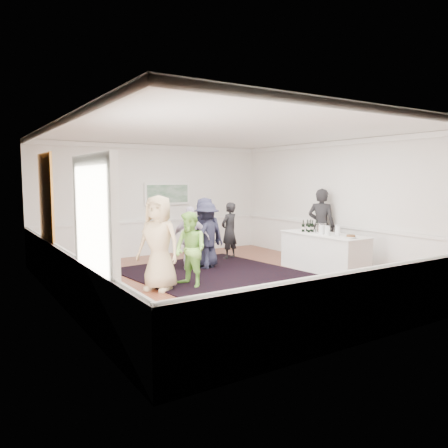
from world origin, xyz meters
TOP-DOWN VIEW (x-y plane):
  - floor at (0.00, 0.00)m, footprint 8.00×8.00m
  - ceiling at (0.00, 0.00)m, footprint 7.00×8.00m
  - wall_left at (-3.50, 0.00)m, footprint 0.02×8.00m
  - wall_right at (3.50, 0.00)m, footprint 0.02×8.00m
  - wall_back at (0.00, 4.00)m, footprint 7.00×0.02m
  - wall_front at (0.00, -4.00)m, footprint 7.00×0.02m
  - wainscoting at (0.00, 0.00)m, footprint 7.00×8.00m
  - mirror at (-3.45, 1.30)m, footprint 0.05×1.25m
  - doorway at (-3.45, -1.90)m, footprint 0.10×1.78m
  - landscape_painting at (0.40, 3.95)m, footprint 1.44×0.06m
  - area_rug at (0.15, 0.43)m, footprint 4.04×5.04m
  - serving_table at (2.45, -0.39)m, footprint 0.86×2.25m
  - bartender at (3.20, 0.46)m, footprint 0.74×0.85m
  - guest_tan at (-1.59, 0.13)m, footprint 1.02×1.11m
  - guest_green at (-0.93, 0.03)m, footprint 0.75×0.88m
  - guest_lilac at (-0.14, 1.48)m, footprint 0.96×0.84m
  - guest_dark_a at (0.26, 1.43)m, footprint 1.22×0.95m
  - guest_dark_b at (1.47, 2.25)m, footprint 0.66×0.54m
  - guest_navy at (0.32, 1.60)m, footprint 1.02×0.99m
  - wine_bottles at (2.47, 0.12)m, footprint 0.42×0.27m
  - juice_pitchers at (2.41, -0.58)m, footprint 0.33×0.45m
  - ice_bucket at (2.45, -0.27)m, footprint 0.26×0.26m
  - nut_bowl at (2.37, -1.27)m, footprint 0.24×0.24m

SIDE VIEW (x-z plane):
  - floor at x=0.00m, z-range 0.00..0.00m
  - area_rug at x=0.15m, z-range 0.00..0.02m
  - serving_table at x=2.45m, z-range 0.00..0.92m
  - wainscoting at x=0.00m, z-range 0.00..1.00m
  - guest_green at x=-0.93m, z-range 0.00..1.55m
  - guest_lilac at x=-0.14m, z-range 0.00..1.55m
  - guest_dark_b at x=1.47m, z-range 0.00..1.57m
  - guest_dark_a at x=0.26m, z-range 0.00..1.65m
  - guest_navy at x=0.32m, z-range 0.00..1.76m
  - nut_bowl at x=2.37m, z-range 0.91..0.99m
  - guest_tan at x=-1.59m, z-range 0.00..1.90m
  - bartender at x=3.20m, z-range 0.00..1.97m
  - ice_bucket at x=2.45m, z-range 0.91..1.15m
  - juice_pitchers at x=2.41m, z-range 0.91..1.15m
  - wine_bottles at x=2.47m, z-range 0.91..1.22m
  - doorway at x=-3.45m, z-range 0.14..2.70m
  - wall_left at x=-3.50m, z-range 0.00..3.20m
  - wall_right at x=3.50m, z-range 0.00..3.20m
  - wall_back at x=0.00m, z-range 0.00..3.20m
  - wall_front at x=0.00m, z-range 0.00..3.20m
  - landscape_painting at x=0.40m, z-range 1.45..2.11m
  - mirror at x=-3.45m, z-range 0.88..2.73m
  - ceiling at x=0.00m, z-range 3.19..3.21m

